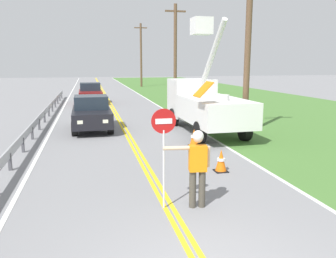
{
  "coord_description": "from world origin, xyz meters",
  "views": [
    {
      "loc": [
        -1.71,
        -4.5,
        3.31
      ],
      "look_at": [
        0.76,
        6.26,
        1.2
      ],
      "focal_mm": 36.96,
      "sensor_mm": 36.0,
      "label": 1
    }
  ],
  "objects_px": {
    "flagger_worker": "(197,164)",
    "traffic_cone_mid": "(194,138)",
    "oncoming_sedan_second": "(90,93)",
    "utility_pole_near": "(248,46)",
    "traffic_cone_lead": "(221,161)",
    "utility_pole_mid": "(175,51)",
    "oncoming_sedan_nearest": "(92,113)",
    "utility_pole_far": "(141,54)",
    "utility_bucket_truck": "(203,102)",
    "stop_sign_paddle": "(164,136)"
  },
  "relations": [
    {
      "from": "flagger_worker",
      "to": "traffic_cone_mid",
      "type": "relative_size",
      "value": 2.61
    },
    {
      "from": "oncoming_sedan_second",
      "to": "utility_pole_near",
      "type": "height_order",
      "value": "utility_pole_near"
    },
    {
      "from": "traffic_cone_lead",
      "to": "traffic_cone_mid",
      "type": "height_order",
      "value": "same"
    },
    {
      "from": "utility_pole_mid",
      "to": "traffic_cone_lead",
      "type": "bearing_deg",
      "value": -100.08
    },
    {
      "from": "traffic_cone_mid",
      "to": "oncoming_sedan_nearest",
      "type": "bearing_deg",
      "value": 131.72
    },
    {
      "from": "flagger_worker",
      "to": "utility_pole_far",
      "type": "bearing_deg",
      "value": 83.11
    },
    {
      "from": "utility_bucket_truck",
      "to": "utility_pole_near",
      "type": "relative_size",
      "value": 0.88
    },
    {
      "from": "utility_pole_near",
      "to": "utility_pole_mid",
      "type": "relative_size",
      "value": 0.95
    },
    {
      "from": "stop_sign_paddle",
      "to": "oncoming_sedan_second",
      "type": "distance_m",
      "value": 22.12
    },
    {
      "from": "oncoming_sedan_nearest",
      "to": "oncoming_sedan_second",
      "type": "height_order",
      "value": "same"
    },
    {
      "from": "flagger_worker",
      "to": "utility_pole_near",
      "type": "relative_size",
      "value": 0.23
    },
    {
      "from": "traffic_cone_mid",
      "to": "flagger_worker",
      "type": "bearing_deg",
      "value": -106.58
    },
    {
      "from": "stop_sign_paddle",
      "to": "traffic_cone_mid",
      "type": "bearing_deg",
      "value": 66.43
    },
    {
      "from": "traffic_cone_mid",
      "to": "stop_sign_paddle",
      "type": "bearing_deg",
      "value": -113.57
    },
    {
      "from": "utility_pole_near",
      "to": "stop_sign_paddle",
      "type": "bearing_deg",
      "value": -126.51
    },
    {
      "from": "oncoming_sedan_second",
      "to": "utility_pole_near",
      "type": "bearing_deg",
      "value": -64.53
    },
    {
      "from": "utility_pole_near",
      "to": "oncoming_sedan_second",
      "type": "bearing_deg",
      "value": 115.47
    },
    {
      "from": "flagger_worker",
      "to": "stop_sign_paddle",
      "type": "distance_m",
      "value": 1.02
    },
    {
      "from": "utility_pole_far",
      "to": "traffic_cone_lead",
      "type": "xyz_separation_m",
      "value": [
        -3.49,
        -39.31,
        -4.19
      ]
    },
    {
      "from": "utility_pole_mid",
      "to": "traffic_cone_lead",
      "type": "distance_m",
      "value": 20.58
    },
    {
      "from": "utility_pole_near",
      "to": "utility_bucket_truck",
      "type": "bearing_deg",
      "value": 142.78
    },
    {
      "from": "utility_pole_far",
      "to": "utility_pole_near",
      "type": "bearing_deg",
      "value": -90.48
    },
    {
      "from": "oncoming_sedan_nearest",
      "to": "utility_pole_far",
      "type": "bearing_deg",
      "value": 76.94
    },
    {
      "from": "stop_sign_paddle",
      "to": "utility_bucket_truck",
      "type": "height_order",
      "value": "utility_bucket_truck"
    },
    {
      "from": "utility_pole_near",
      "to": "traffic_cone_lead",
      "type": "relative_size",
      "value": 11.13
    },
    {
      "from": "traffic_cone_lead",
      "to": "traffic_cone_mid",
      "type": "xyz_separation_m",
      "value": [
        0.18,
        3.41,
        0.0
      ]
    },
    {
      "from": "utility_pole_near",
      "to": "utility_pole_far",
      "type": "distance_m",
      "value": 34.16
    },
    {
      "from": "stop_sign_paddle",
      "to": "oncoming_sedan_second",
      "type": "xyz_separation_m",
      "value": [
        -1.43,
        22.05,
        -0.88
      ]
    },
    {
      "from": "oncoming_sedan_second",
      "to": "utility_bucket_truck",
      "type": "bearing_deg",
      "value": -68.31
    },
    {
      "from": "utility_bucket_truck",
      "to": "utility_pole_mid",
      "type": "xyz_separation_m",
      "value": [
        1.98,
        13.49,
        2.87
      ]
    },
    {
      "from": "utility_pole_mid",
      "to": "utility_pole_far",
      "type": "height_order",
      "value": "utility_pole_far"
    },
    {
      "from": "oncoming_sedan_second",
      "to": "utility_pole_far",
      "type": "height_order",
      "value": "utility_pole_far"
    },
    {
      "from": "flagger_worker",
      "to": "utility_pole_near",
      "type": "height_order",
      "value": "utility_pole_near"
    },
    {
      "from": "flagger_worker",
      "to": "traffic_cone_lead",
      "type": "xyz_separation_m",
      "value": [
        1.55,
        2.41,
        -0.71
      ]
    },
    {
      "from": "flagger_worker",
      "to": "utility_pole_far",
      "type": "xyz_separation_m",
      "value": [
        5.04,
        41.72,
        3.48
      ]
    },
    {
      "from": "flagger_worker",
      "to": "utility_bucket_truck",
      "type": "relative_size",
      "value": 0.27
    },
    {
      "from": "oncoming_sedan_second",
      "to": "utility_pole_mid",
      "type": "distance_m",
      "value": 8.06
    },
    {
      "from": "flagger_worker",
      "to": "oncoming_sedan_second",
      "type": "height_order",
      "value": "flagger_worker"
    },
    {
      "from": "traffic_cone_lead",
      "to": "traffic_cone_mid",
      "type": "relative_size",
      "value": 1.0
    },
    {
      "from": "utility_bucket_truck",
      "to": "oncoming_sedan_nearest",
      "type": "xyz_separation_m",
      "value": [
        -5.36,
        1.47,
        -0.58
      ]
    },
    {
      "from": "utility_pole_mid",
      "to": "utility_pole_far",
      "type": "xyz_separation_m",
      "value": [
        -0.05,
        19.42,
        0.24
      ]
    },
    {
      "from": "oncoming_sedan_nearest",
      "to": "traffic_cone_lead",
      "type": "xyz_separation_m",
      "value": [
        3.8,
        -7.87,
        -0.5
      ]
    },
    {
      "from": "flagger_worker",
      "to": "oncoming_sedan_second",
      "type": "bearing_deg",
      "value": 95.66
    },
    {
      "from": "flagger_worker",
      "to": "utility_pole_near",
      "type": "xyz_separation_m",
      "value": [
        4.76,
        7.56,
        3.03
      ]
    },
    {
      "from": "utility_bucket_truck",
      "to": "utility_pole_far",
      "type": "xyz_separation_m",
      "value": [
        1.93,
        32.91,
        3.11
      ]
    },
    {
      "from": "oncoming_sedan_second",
      "to": "utility_pole_far",
      "type": "distance_m",
      "value": 21.19
    },
    {
      "from": "flagger_worker",
      "to": "oncoming_sedan_nearest",
      "type": "distance_m",
      "value": 10.53
    },
    {
      "from": "utility_pole_far",
      "to": "traffic_cone_lead",
      "type": "bearing_deg",
      "value": -95.07
    },
    {
      "from": "stop_sign_paddle",
      "to": "oncoming_sedan_nearest",
      "type": "relative_size",
      "value": 0.56
    },
    {
      "from": "utility_pole_mid",
      "to": "traffic_cone_lead",
      "type": "height_order",
      "value": "utility_pole_mid"
    }
  ]
}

